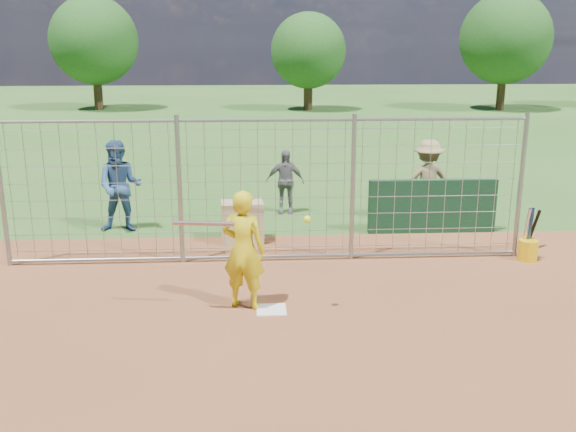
{
  "coord_description": "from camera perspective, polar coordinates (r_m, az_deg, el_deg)",
  "views": [
    {
      "loc": [
        -0.25,
        -8.84,
        3.78
      ],
      "look_at": [
        0.3,
        0.8,
        1.15
      ],
      "focal_mm": 40.0,
      "sensor_mm": 36.0,
      "label": 1
    }
  ],
  "objects": [
    {
      "name": "bucket_with_bats",
      "position": [
        12.2,
        20.57,
        -2.61
      ],
      "size": [
        0.34,
        0.4,
        0.97
      ],
      "color": "#E3B30B",
      "rests_on": "ground"
    },
    {
      "name": "dugout_wall",
      "position": [
        13.36,
        12.69,
        0.87
      ],
      "size": [
        2.6,
        0.2,
        1.1
      ],
      "primitive_type": "cube",
      "color": "#11381E",
      "rests_on": "ground"
    },
    {
      "name": "batter",
      "position": [
        9.27,
        -3.97,
        -3.02
      ],
      "size": [
        0.75,
        0.62,
        1.77
      ],
      "primitive_type": "imported",
      "rotation": [
        0.0,
        0.0,
        2.79
      ],
      "color": "gold",
      "rests_on": "ground"
    },
    {
      "name": "bystander_a",
      "position": [
        13.48,
        -14.7,
        2.57
      ],
      "size": [
        0.92,
        0.72,
        1.88
      ],
      "primitive_type": "imported",
      "rotation": [
        0.0,
        0.0,
        -0.01
      ],
      "color": "navy",
      "rests_on": "ground"
    },
    {
      "name": "backstop_fence",
      "position": [
        11.13,
        -1.9,
        2.14
      ],
      "size": [
        9.08,
        0.08,
        2.6
      ],
      "color": "gray",
      "rests_on": "ground"
    },
    {
      "name": "equipment_bin",
      "position": [
        12.49,
        -4.08,
        -0.51
      ],
      "size": [
        0.84,
        0.61,
        0.8
      ],
      "primitive_type": "cube",
      "rotation": [
        0.0,
        0.0,
        0.07
      ],
      "color": "tan",
      "rests_on": "ground"
    },
    {
      "name": "tree_line",
      "position": [
        37.12,
        2.01,
        15.12
      ],
      "size": [
        44.66,
        6.72,
        6.48
      ],
      "color": "#3F2B19",
      "rests_on": "ground"
    },
    {
      "name": "ground",
      "position": [
        9.62,
        -1.53,
        -7.91
      ],
      "size": [
        100.0,
        100.0,
        0.0
      ],
      "primitive_type": "plane",
      "color": "#2D591E",
      "rests_on": "ground"
    },
    {
      "name": "bystander_b",
      "position": [
        14.49,
        -0.27,
        3.09
      ],
      "size": [
        0.89,
        0.45,
        1.46
      ],
      "primitive_type": "imported",
      "rotation": [
        0.0,
        0.0,
        -0.11
      ],
      "color": "slate",
      "rests_on": "ground"
    },
    {
      "name": "infield_dirt",
      "position": [
        6.96,
        -0.71,
        -17.62
      ],
      "size": [
        18.0,
        18.0,
        0.0
      ],
      "primitive_type": "plane",
      "color": "brown",
      "rests_on": "ground"
    },
    {
      "name": "bystander_c",
      "position": [
        14.04,
        12.28,
        3.03
      ],
      "size": [
        1.19,
        0.73,
        1.79
      ],
      "primitive_type": "imported",
      "rotation": [
        0.0,
        0.0,
        3.09
      ],
      "color": "#9B8354",
      "rests_on": "ground"
    },
    {
      "name": "equipment_in_play",
      "position": [
        8.8,
        -5.28,
        -0.58
      ],
      "size": [
        1.9,
        0.18,
        0.12
      ],
      "color": "silver",
      "rests_on": "ground"
    },
    {
      "name": "home_plate",
      "position": [
        9.43,
        -1.49,
        -8.33
      ],
      "size": [
        0.43,
        0.43,
        0.02
      ],
      "primitive_type": "cube",
      "color": "silver",
      "rests_on": "ground"
    }
  ]
}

